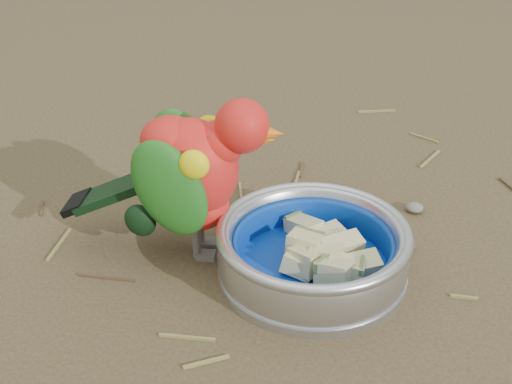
# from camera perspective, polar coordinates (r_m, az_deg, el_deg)

# --- Properties ---
(ground) EXTENTS (60.00, 60.00, 0.00)m
(ground) POSITION_cam_1_polar(r_m,az_deg,el_deg) (0.80, 6.35, -5.70)
(ground) COLOR #4B3D27
(food_bowl) EXTENTS (0.20, 0.20, 0.02)m
(food_bowl) POSITION_cam_1_polar(r_m,az_deg,el_deg) (0.78, 4.50, -6.26)
(food_bowl) COLOR #B2B2BA
(food_bowl) RESTS_ON ground
(bowl_wall) EXTENTS (0.20, 0.20, 0.04)m
(bowl_wall) POSITION_cam_1_polar(r_m,az_deg,el_deg) (0.76, 4.59, -4.43)
(bowl_wall) COLOR #B2B2BA
(bowl_wall) RESTS_ON food_bowl
(fruit_wedges) EXTENTS (0.12, 0.12, 0.03)m
(fruit_wedges) POSITION_cam_1_polar(r_m,az_deg,el_deg) (0.76, 4.57, -4.86)
(fruit_wedges) COLOR #C5BD83
(fruit_wedges) RESTS_ON food_bowl
(lory_parrot) EXTENTS (0.23, 0.13, 0.18)m
(lory_parrot) POSITION_cam_1_polar(r_m,az_deg,el_deg) (0.77, -5.14, 0.85)
(lory_parrot) COLOR red
(lory_parrot) RESTS_ON ground
(ground_debris) EXTENTS (0.90, 0.80, 0.01)m
(ground_debris) POSITION_cam_1_polar(r_m,az_deg,el_deg) (0.88, 4.52, -1.68)
(ground_debris) COLOR olive
(ground_debris) RESTS_ON ground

